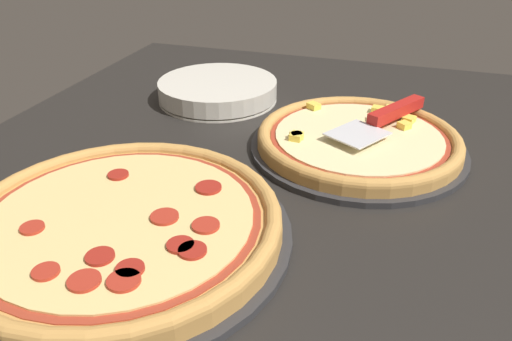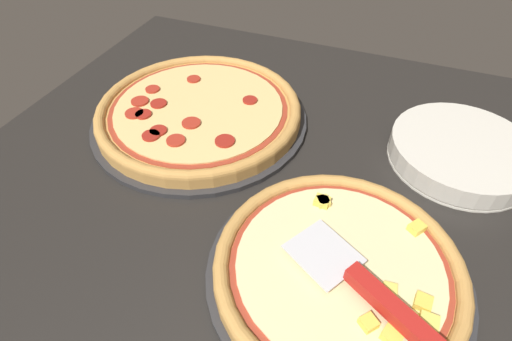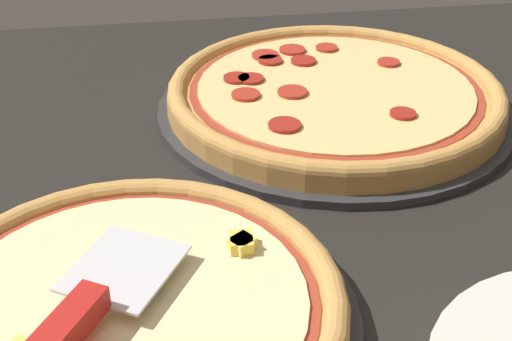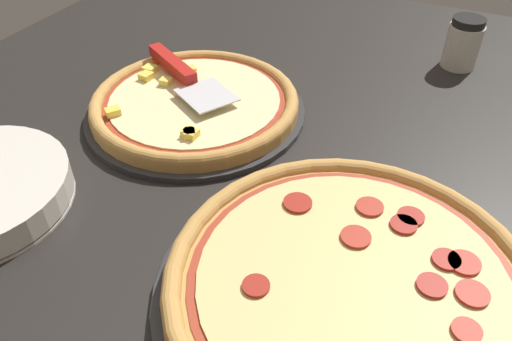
% 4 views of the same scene
% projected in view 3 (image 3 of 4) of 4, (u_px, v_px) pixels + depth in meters
% --- Properties ---
extents(ground_plane, '(1.32, 1.22, 0.04)m').
position_uv_depth(ground_plane, '(130.00, 272.00, 0.64)').
color(ground_plane, black).
extents(pizza_pan_front, '(0.36, 0.36, 0.01)m').
position_uv_depth(pizza_pan_front, '(133.00, 323.00, 0.55)').
color(pizza_pan_front, '#2D2D30').
rests_on(pizza_pan_front, ground_plane).
extents(pizza_front, '(0.34, 0.34, 0.03)m').
position_uv_depth(pizza_front, '(131.00, 306.00, 0.54)').
color(pizza_front, '#C68E47').
rests_on(pizza_front, pizza_pan_front).
extents(pizza_pan_back, '(0.43, 0.43, 0.01)m').
position_uv_depth(pizza_pan_back, '(334.00, 109.00, 0.87)').
color(pizza_pan_back, '#2D2D30').
rests_on(pizza_pan_back, ground_plane).
extents(pizza_back, '(0.40, 0.40, 0.03)m').
position_uv_depth(pizza_back, '(334.00, 92.00, 0.86)').
color(pizza_back, '#C68E47').
rests_on(pizza_back, pizza_pan_back).
extents(serving_spatula, '(0.16, 0.22, 0.02)m').
position_uv_depth(serving_spatula, '(59.00, 339.00, 0.48)').
color(serving_spatula, silver).
rests_on(serving_spatula, pizza_front).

